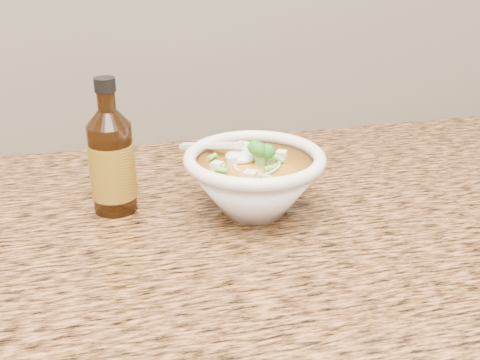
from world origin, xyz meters
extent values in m
cube|color=beige|center=(0.00, 1.99, 1.15)|extent=(4.00, 0.02, 0.50)
cube|color=#A2673B|center=(0.00, 1.68, 0.88)|extent=(4.00, 0.68, 0.04)
cylinder|color=white|center=(0.20, 1.68, 0.90)|extent=(0.08, 0.08, 0.01)
torus|color=white|center=(0.20, 1.68, 0.98)|extent=(0.19, 0.19, 0.02)
torus|color=beige|center=(0.21, 1.66, 0.97)|extent=(0.08, 0.08, 0.00)
torus|color=beige|center=(0.21, 1.66, 0.97)|extent=(0.09, 0.09, 0.00)
torus|color=beige|center=(0.22, 1.69, 0.97)|extent=(0.10, 0.10, 0.00)
torus|color=beige|center=(0.20, 1.68, 0.97)|extent=(0.10, 0.10, 0.00)
torus|color=beige|center=(0.21, 1.68, 0.97)|extent=(0.09, 0.09, 0.00)
torus|color=beige|center=(0.21, 1.67, 0.96)|extent=(0.07, 0.07, 0.00)
torus|color=beige|center=(0.19, 1.67, 0.96)|extent=(0.13, 0.13, 0.00)
torus|color=beige|center=(0.21, 1.67, 0.96)|extent=(0.10, 0.10, 0.00)
cube|color=silver|center=(0.26, 1.69, 0.98)|extent=(0.02, 0.02, 0.01)
cube|color=silver|center=(0.19, 1.70, 0.98)|extent=(0.02, 0.02, 0.01)
cube|color=silver|center=(0.19, 1.64, 0.98)|extent=(0.02, 0.02, 0.01)
cube|color=silver|center=(0.24, 1.71, 0.98)|extent=(0.02, 0.02, 0.02)
cube|color=silver|center=(0.22, 1.69, 0.98)|extent=(0.01, 0.01, 0.01)
cube|color=silver|center=(0.19, 1.71, 0.98)|extent=(0.02, 0.02, 0.01)
cube|color=silver|center=(0.21, 1.64, 0.98)|extent=(0.02, 0.02, 0.01)
ellipsoid|color=#196014|center=(0.21, 1.67, 0.99)|extent=(0.04, 0.04, 0.03)
cylinder|color=#5DC44B|center=(0.21, 1.73, 0.98)|extent=(0.02, 0.02, 0.01)
cylinder|color=#5DC44B|center=(0.20, 1.72, 0.98)|extent=(0.01, 0.02, 0.01)
cylinder|color=#5DC44B|center=(0.18, 1.65, 0.98)|extent=(0.01, 0.02, 0.01)
cylinder|color=#5DC44B|center=(0.23, 1.69, 0.98)|extent=(0.01, 0.02, 0.01)
cylinder|color=#5DC44B|center=(0.24, 1.66, 0.98)|extent=(0.02, 0.01, 0.01)
cylinder|color=#5DC44B|center=(0.17, 1.67, 0.98)|extent=(0.02, 0.02, 0.01)
cylinder|color=#5DC44B|center=(0.18, 1.64, 0.98)|extent=(0.02, 0.02, 0.01)
cylinder|color=#5DC44B|center=(0.17, 1.65, 0.98)|extent=(0.02, 0.02, 0.01)
ellipsoid|color=white|center=(0.19, 1.70, 0.98)|extent=(0.04, 0.04, 0.02)
cube|color=white|center=(0.15, 1.73, 0.98)|extent=(0.08, 0.08, 0.03)
cylinder|color=#331906|center=(0.02, 1.73, 0.96)|extent=(0.07, 0.07, 0.12)
cylinder|color=#331906|center=(0.02, 1.73, 1.06)|extent=(0.03, 0.03, 0.03)
cylinder|color=black|center=(0.02, 1.73, 1.08)|extent=(0.03, 0.03, 0.02)
cylinder|color=red|center=(0.02, 1.73, 0.96)|extent=(0.07, 0.07, 0.08)
camera|label=1|loc=(0.01, 0.97, 1.28)|focal=45.00mm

